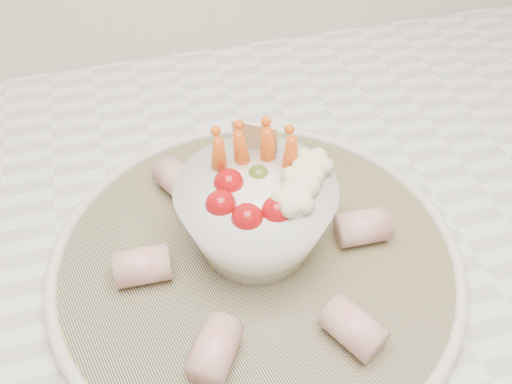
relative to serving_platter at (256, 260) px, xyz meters
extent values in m
cube|color=white|center=(-0.01, 0.09, -0.03)|extent=(2.04, 0.62, 0.04)
cylinder|color=navy|center=(0.00, 0.00, 0.00)|extent=(0.47, 0.47, 0.01)
torus|color=silver|center=(0.00, 0.00, 0.00)|extent=(0.39, 0.39, 0.01)
sphere|color=#AD0B10|center=(-0.03, 0.01, 0.08)|extent=(0.03, 0.03, 0.03)
sphere|color=#AD0B10|center=(-0.01, -0.02, 0.08)|extent=(0.03, 0.03, 0.03)
sphere|color=#AD0B10|center=(0.01, -0.01, 0.08)|extent=(0.03, 0.03, 0.03)
sphere|color=#AD0B10|center=(-0.02, 0.03, 0.08)|extent=(0.03, 0.03, 0.03)
sphere|color=#4B6A23|center=(0.01, 0.03, 0.08)|extent=(0.02, 0.02, 0.02)
cone|color=#E45A15|center=(0.00, 0.05, 0.09)|extent=(0.03, 0.04, 0.06)
cone|color=#E45A15|center=(0.03, 0.05, 0.09)|extent=(0.03, 0.04, 0.06)
cone|color=#E45A15|center=(0.04, 0.03, 0.09)|extent=(0.03, 0.03, 0.06)
cone|color=#E45A15|center=(-0.02, 0.05, 0.09)|extent=(0.02, 0.03, 0.06)
sphere|color=white|center=(0.04, 0.01, 0.08)|extent=(0.03, 0.03, 0.03)
sphere|color=white|center=(0.03, -0.01, 0.08)|extent=(0.03, 0.03, 0.03)
sphere|color=white|center=(0.06, 0.02, 0.08)|extent=(0.03, 0.03, 0.03)
cube|color=beige|center=(0.02, 0.07, 0.09)|extent=(0.04, 0.03, 0.05)
cylinder|color=#BD5663|center=(0.10, -0.01, 0.02)|extent=(0.05, 0.04, 0.03)
cylinder|color=#BD5663|center=(0.06, 0.09, 0.02)|extent=(0.05, 0.06, 0.03)
cylinder|color=#BD5663|center=(-0.05, 0.10, 0.02)|extent=(0.05, 0.06, 0.03)
cylinder|color=#BD5663|center=(-0.10, 0.01, 0.02)|extent=(0.05, 0.04, 0.03)
cylinder|color=#BD5663|center=(-0.06, -0.09, 0.02)|extent=(0.05, 0.06, 0.03)
cylinder|color=#BD5663|center=(0.05, -0.10, 0.02)|extent=(0.05, 0.06, 0.03)
camera|label=1|loc=(-0.09, -0.32, 0.43)|focal=40.00mm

